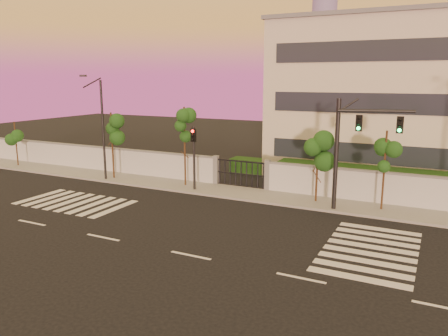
{
  "coord_description": "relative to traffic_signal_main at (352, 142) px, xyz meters",
  "views": [
    {
      "loc": [
        9.37,
        -15.52,
        7.65
      ],
      "look_at": [
        -1.36,
        6.0,
        2.72
      ],
      "focal_mm": 35.0,
      "sensor_mm": 36.0,
      "label": 1
    }
  ],
  "objects": [
    {
      "name": "sidewalk",
      "position": [
        -4.96,
        1.04,
        -4.08
      ],
      "size": [
        60.0,
        3.0,
        0.15
      ],
      "primitive_type": "cube",
      "color": "gray",
      "rests_on": "ground"
    },
    {
      "name": "traffic_signal_main",
      "position": [
        0.0,
        0.0,
        0.0
      ],
      "size": [
        4.11,
        1.21,
        6.57
      ],
      "rotation": [
        0.0,
        0.0,
        0.26
      ],
      "color": "black",
      "rests_on": "ground"
    },
    {
      "name": "hedge_row",
      "position": [
        -3.79,
        5.28,
        -3.34
      ],
      "size": [
        41.0,
        4.25,
        1.8
      ],
      "color": "black",
      "rests_on": "ground"
    },
    {
      "name": "streetlight_west",
      "position": [
        -18.18,
        -0.1,
        0.13
      ],
      "size": [
        0.47,
        1.91,
        7.93
      ],
      "color": "black",
      "rests_on": "ground"
    },
    {
      "name": "road_markings",
      "position": [
        -6.54,
        -5.7,
        -4.14
      ],
      "size": [
        57.0,
        7.62,
        0.02
      ],
      "color": "silver",
      "rests_on": "ground"
    },
    {
      "name": "institutional_building",
      "position": [
        4.04,
        12.53,
        2.0
      ],
      "size": [
        24.4,
        12.4,
        12.25
      ],
      "color": "beige",
      "rests_on": "ground"
    },
    {
      "name": "street_tree_e",
      "position": [
        1.73,
        1.17,
        -0.64
      ],
      "size": [
        1.45,
        1.16,
        4.77
      ],
      "color": "#382314",
      "rests_on": "ground"
    },
    {
      "name": "perimeter_wall",
      "position": [
        -4.85,
        2.54,
        -3.08
      ],
      "size": [
        60.0,
        0.36,
        2.2
      ],
      "color": "silver",
      "rests_on": "ground"
    },
    {
      "name": "street_tree_a",
      "position": [
        -28.81,
        0.81,
        -1.21
      ],
      "size": [
        1.33,
        1.06,
        3.99
      ],
      "color": "#382314",
      "rests_on": "ground"
    },
    {
      "name": "street_tree_d",
      "position": [
        -2.17,
        1.17,
        -1.01
      ],
      "size": [
        1.57,
        1.25,
        4.27
      ],
      "color": "#382314",
      "rests_on": "ground"
    },
    {
      "name": "street_tree_c",
      "position": [
        -11.68,
        1.13,
        0.06
      ],
      "size": [
        1.54,
        1.23,
        5.74
      ],
      "color": "#382314",
      "rests_on": "ground"
    },
    {
      "name": "street_tree_b",
      "position": [
        -17.9,
        0.73,
        -0.36
      ],
      "size": [
        1.61,
        1.28,
        5.16
      ],
      "color": "#382314",
      "rests_on": "ground"
    },
    {
      "name": "ground",
      "position": [
        -4.96,
        -9.46,
        -4.15
      ],
      "size": [
        120.0,
        120.0,
        0.0
      ],
      "primitive_type": "plane",
      "color": "black",
      "rests_on": "ground"
    },
    {
      "name": "traffic_signal_secondary",
      "position": [
        -10.49,
        0.31,
        -1.28
      ],
      "size": [
        0.35,
        0.34,
        4.52
      ],
      "rotation": [
        0.0,
        0.0,
        0.13
      ],
      "color": "black",
      "rests_on": "ground"
    }
  ]
}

